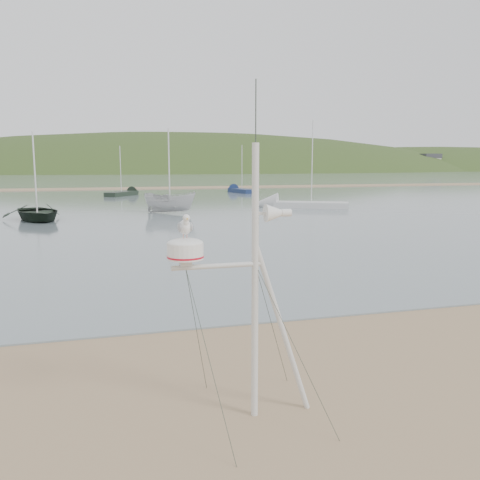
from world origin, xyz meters
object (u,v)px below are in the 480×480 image
object	(u,v)px
sailboat_dark_mid	(129,193)
mast_rig	(252,341)
boat_white	(169,185)
sailboat_white_near	(284,204)
sailboat_blue_far	(236,190)
boat_dark	(35,181)

from	to	relation	value
sailboat_dark_mid	mast_rig	bearing A→B (deg)	-91.38
mast_rig	boat_white	xyz separation A→B (m)	(3.03, 31.43, 0.98)
boat_white	sailboat_white_near	xyz separation A→B (m)	(10.16, 2.52, -1.88)
boat_white	sailboat_white_near	world-z (taller)	sailboat_white_near
sailboat_dark_mid	boat_white	bearing A→B (deg)	-85.76
mast_rig	sailboat_blue_far	size ratio (longest dim) A/B	0.73
boat_dark	boat_white	size ratio (longest dim) A/B	1.22
sailboat_dark_mid	sailboat_white_near	distance (m)	23.84
boat_dark	boat_white	distance (m)	9.48
mast_rig	boat_white	size ratio (longest dim) A/B	1.16
boat_white	sailboat_blue_far	xyz separation A→B (m)	(12.16, 25.98, -1.88)
boat_white	sailboat_blue_far	world-z (taller)	sailboat_blue_far
sailboat_blue_far	boat_white	bearing A→B (deg)	-115.07
sailboat_blue_far	sailboat_white_near	distance (m)	23.54
boat_dark	sailboat_dark_mid	size ratio (longest dim) A/B	0.84
sailboat_blue_far	sailboat_white_near	bearing A→B (deg)	-94.88
boat_dark	mast_rig	bearing A→B (deg)	-97.00
mast_rig	boat_dark	distance (m)	29.52
boat_dark	sailboat_blue_far	world-z (taller)	sailboat_blue_far
mast_rig	boat_dark	bearing A→B (deg)	101.91
sailboat_dark_mid	sailboat_white_near	xyz separation A→B (m)	(11.87, -20.68, -0.00)
mast_rig	sailboat_dark_mid	distance (m)	54.66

